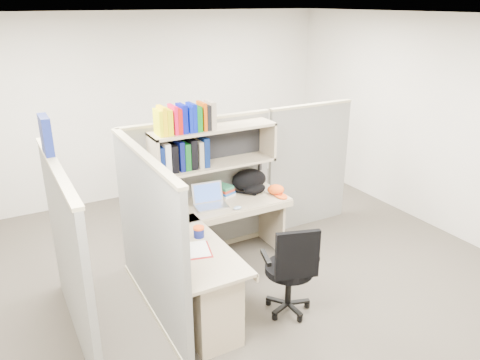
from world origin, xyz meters
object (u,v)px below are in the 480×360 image
backpack (251,181)px  task_chair (290,283)px  snack_canister (199,232)px  laptop (211,196)px  desk (213,274)px

backpack → task_chair: backpack is taller
snack_canister → task_chair: 0.99m
snack_canister → task_chair: task_chair is taller
laptop → backpack: bearing=22.0°
laptop → snack_canister: 0.70m
desk → laptop: size_ratio=5.08×
desk → backpack: bearing=45.0°
backpack → task_chair: (-0.34, -1.32, -0.51)m
laptop → backpack: size_ratio=0.80×
snack_canister → task_chair: bearing=-41.2°
desk → snack_canister: bearing=96.4°
task_chair → desk: bearing=151.7°
desk → backpack: (0.98, 0.98, 0.42)m
backpack → snack_canister: bearing=-164.9°
backpack → desk: bearing=-156.3°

